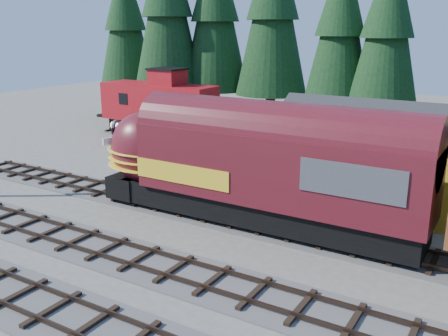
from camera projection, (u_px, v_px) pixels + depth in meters
The scene contains 7 objects.
ground at pixel (292, 278), 19.34m from camera, with size 120.00×120.00×0.00m, color #6B665B.
track_spur at pixel (267, 150), 39.13m from camera, with size 32.00×3.20×0.33m.
depot at pixel (372, 149), 27.19m from camera, with size 12.80×7.00×5.30m.
locomotive at pixel (243, 170), 24.11m from camera, with size 17.24×3.43×4.69m.
caboose at pixel (159, 106), 43.67m from camera, with size 10.73×3.11×5.58m.
pickup_truck_a at pixel (188, 163), 32.77m from camera, with size 2.55×5.53×1.54m, color black.
pickup_truck_b at pixel (172, 160), 33.17m from camera, with size 2.44×6.00×1.74m, color #A2A4AA.
Camera 1 is at (6.75, -16.31, 9.36)m, focal length 40.00 mm.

